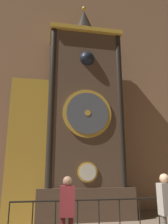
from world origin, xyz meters
TOP-DOWN VIEW (x-y plane):
  - cathedral_back_wall at (-0.09, 6.32)m, footprint 24.00×0.32m
  - clock_tower at (-0.41, 5.09)m, footprint 4.82×1.78m
  - railing_fence at (0.13, 3.13)m, footprint 5.26×0.05m
  - visitor_near at (-1.03, 1.47)m, footprint 0.36×0.25m
  - visitor_far at (1.21, 1.09)m, footprint 0.36×0.26m

SIDE VIEW (x-z plane):
  - railing_fence at x=0.13m, z-range 0.06..0.99m
  - visitor_near at x=-1.03m, z-range 0.17..1.84m
  - visitor_far at x=1.21m, z-range 0.18..1.91m
  - clock_tower at x=-0.41m, z-range -1.01..8.52m
  - cathedral_back_wall at x=-0.09m, z-range -0.01..12.31m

